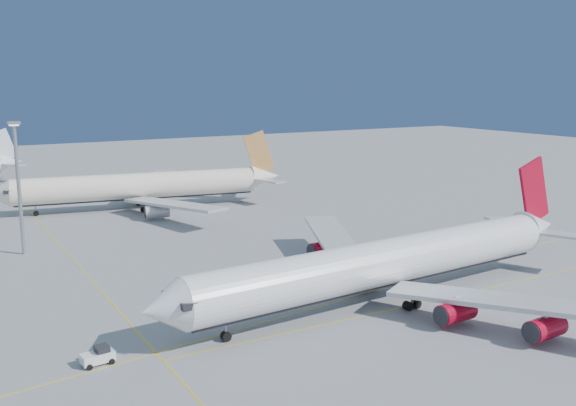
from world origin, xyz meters
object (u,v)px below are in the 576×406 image
object	(u,v)px
airliner_etihad	(145,186)
airliner_virgin	(393,262)
light_mast	(18,177)
pushback_tug	(99,356)

from	to	relation	value
airliner_etihad	airliner_virgin	bearing A→B (deg)	-73.31
airliner_virgin	light_mast	size ratio (longest dim) A/B	3.14
light_mast	airliner_etihad	bearing A→B (deg)	42.85
airliner_etihad	light_mast	size ratio (longest dim) A/B	2.93
airliner_virgin	pushback_tug	size ratio (longest dim) A/B	20.06
airliner_etihad	pushback_tug	world-z (taller)	airliner_etihad
airliner_virgin	airliner_etihad	xyz separation A→B (m)	(-10.21, 82.26, -0.01)
airliner_etihad	light_mast	bearing A→B (deg)	-127.54
pushback_tug	light_mast	world-z (taller)	light_mast
airliner_etihad	pushback_tug	xyz separation A→B (m)	(-31.78, -82.78, -4.65)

